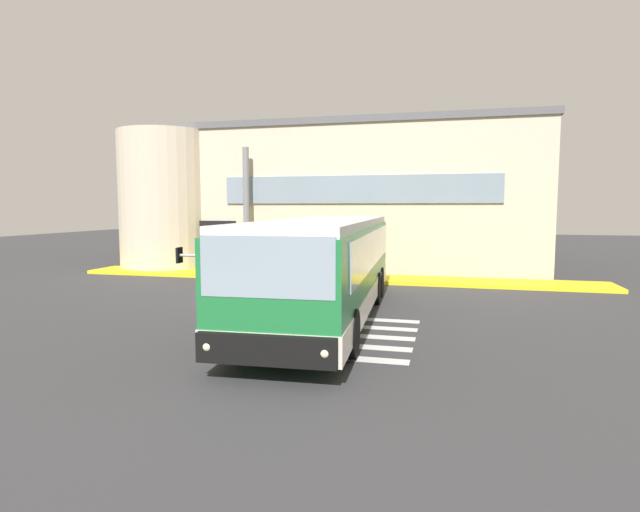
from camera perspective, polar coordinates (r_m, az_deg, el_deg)
ground_plane at (r=16.74m, az=-2.93°, el=-4.93°), size 80.00×90.00×0.02m
bay_paint_stripes at (r=12.25m, az=0.28°, el=-8.75°), size 4.40×3.96×0.01m
terminal_building at (r=27.84m, az=2.74°, el=6.42°), size 19.91×13.80×6.95m
boarding_curb at (r=21.30m, az=0.87°, el=-2.44°), size 22.11×2.00×0.15m
entry_support_column at (r=22.86m, az=-8.32°, el=5.19°), size 0.28×0.28×5.53m
bus_main_foreground at (r=13.75m, az=0.61°, el=-1.54°), size 3.15×11.14×2.70m
passenger_near_column at (r=22.34m, az=-6.75°, el=0.58°), size 0.49×0.52×1.68m
passenger_by_doorway at (r=21.50m, az=-4.38°, el=0.32°), size 0.46×0.42×1.68m
passenger_at_curb_edge at (r=21.04m, az=-0.98°, el=0.22°), size 0.59×0.24×1.68m
safety_bollard_yellow at (r=19.96m, az=1.64°, el=-1.89°), size 0.18×0.18×0.90m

